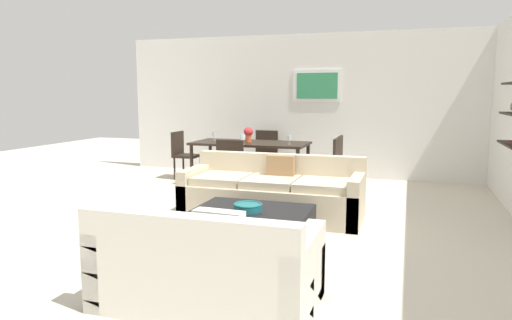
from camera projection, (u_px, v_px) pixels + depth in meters
ground_plane at (262, 223)px, 5.79m from camera, size 18.00×18.00×0.00m
back_wall_unit at (333, 106)px, 8.84m from camera, size 8.40×0.09×2.70m
sofa_beige at (273, 194)px, 6.06m from camera, size 2.29×0.90×0.78m
loveseat_white at (208, 268)px, 3.50m from camera, size 1.60×0.90×0.78m
coffee_table at (249, 230)px, 4.84m from camera, size 1.20×1.09×0.38m
decorative_bowl at (248, 207)px, 4.83m from camera, size 0.30×0.30×0.08m
dining_table at (250, 146)px, 8.11m from camera, size 1.98×0.92×0.75m
dining_chair_head at (265, 150)px, 8.95m from camera, size 0.44×0.44×0.88m
dining_chair_foot at (233, 163)px, 7.32m from camera, size 0.44×0.44×0.88m
dining_chair_left_far at (183, 152)px, 8.76m from camera, size 0.44×0.44×0.88m
dining_chair_right_near at (329, 161)px, 7.51m from camera, size 0.44×0.44×0.88m
dining_chair_right_far at (333, 158)px, 7.90m from camera, size 0.44×0.44×0.88m
wine_glass_left_far at (214, 135)px, 8.42m from camera, size 0.07×0.07×0.15m
wine_glass_foot at (243, 137)px, 7.71m from camera, size 0.08×0.08×0.17m
wine_glass_right_near at (289, 138)px, 7.76m from camera, size 0.06×0.06×0.14m
centerpiece_vase at (248, 133)px, 8.06m from camera, size 0.16×0.16×0.26m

